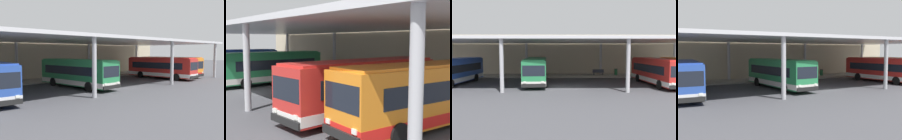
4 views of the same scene
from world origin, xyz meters
The scene contains 9 objects.
ground_plane centered at (0.00, 0.00, 0.00)m, with size 200.00×200.00×0.00m, color #47474C.
platform_kerb centered at (0.00, 11.75, 0.09)m, with size 42.00×4.50×0.18m, color #A39E93.
station_building_facade centered at (0.00, 15.00, 3.37)m, with size 48.00×1.60×6.74m, color #C1B293.
canopy_shelter centered at (0.00, 5.50, 5.31)m, with size 40.00×17.00×5.55m.
bus_nearest_bay centered at (-13.27, 3.17, 1.66)m, with size 3.32×10.69×3.17m.
bus_second_bay centered at (-3.51, 3.61, 1.66)m, with size 3.18×10.67×3.17m.
bus_middle_bay centered at (11.11, 2.49, 1.66)m, with size 3.10×10.65×3.17m.
bench_waiting centered at (5.53, 11.82, 0.66)m, with size 1.80×0.45×0.92m.
trash_bin centered at (8.43, 12.10, 0.68)m, with size 0.52×0.52×0.98m.
Camera 3 is at (-0.33, -24.98, 4.14)m, focal length 37.15 mm.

